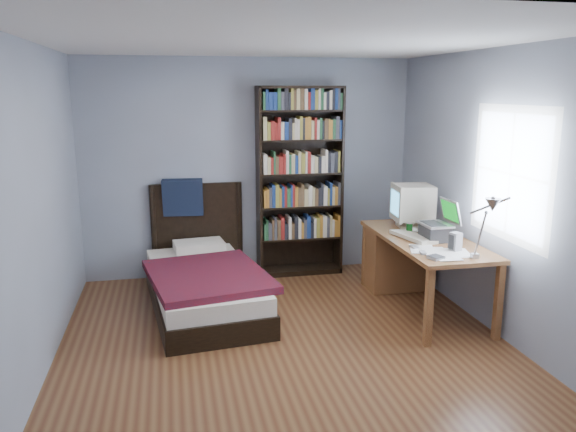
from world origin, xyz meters
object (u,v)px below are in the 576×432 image
at_px(keyboard, 413,237).
at_px(soda_can, 409,229).
at_px(bookshelf, 300,182).
at_px(bed, 203,280).
at_px(laptop, 436,229).
at_px(desk_lamp, 490,211).
at_px(speaker, 456,242).
at_px(desk, 405,255).
at_px(crt_monitor, 412,203).

distance_m(keyboard, soda_can, 0.18).
distance_m(bookshelf, bed, 1.66).
height_order(laptop, soda_can, laptop).
height_order(desk_lamp, speaker, desk_lamp).
height_order(desk, speaker, speaker).
bearing_deg(desk, soda_can, -107.96).
relative_size(speaker, soda_can, 1.51).
height_order(desk, bed, bed).
bearing_deg(soda_can, desk_lamp, -85.72).
xyz_separation_m(soda_can, bed, (-2.03, 0.39, -0.53)).
height_order(crt_monitor, bed, crt_monitor).
height_order(laptop, desk_lamp, desk_lamp).
height_order(desk, crt_monitor, crt_monitor).
height_order(desk_lamp, keyboard, desk_lamp).
relative_size(laptop, speaker, 2.39).
xyz_separation_m(crt_monitor, laptop, (0.01, -0.56, -0.14)).
relative_size(crt_monitor, keyboard, 0.89).
xyz_separation_m(desk_lamp, speaker, (0.07, 0.61, -0.41)).
bearing_deg(crt_monitor, laptop, -88.92).
xyz_separation_m(crt_monitor, desk_lamp, (-0.05, -1.54, 0.24)).
relative_size(desk, desk_lamp, 2.73).
distance_m(crt_monitor, speaker, 0.94).
bearing_deg(desk, laptop, -84.22).
height_order(speaker, soda_can, speaker).
xyz_separation_m(crt_monitor, bookshelf, (-0.99, 0.90, 0.11)).
xyz_separation_m(desk_lamp, soda_can, (-0.09, 1.25, -0.44)).
xyz_separation_m(crt_monitor, bed, (-2.18, 0.10, -0.73)).
distance_m(keyboard, bookshelf, 1.63).
relative_size(laptop, keyboard, 0.78).
height_order(laptop, keyboard, laptop).
xyz_separation_m(bookshelf, bed, (-1.19, -0.80, -0.84)).
relative_size(crt_monitor, soda_can, 4.12).
height_order(keyboard, speaker, speaker).
bearing_deg(bookshelf, speaker, -61.06).
xyz_separation_m(desk_lamp, keyboard, (-0.13, 1.07, -0.48)).
xyz_separation_m(desk, crt_monitor, (0.05, -0.01, 0.57)).
distance_m(laptop, soda_can, 0.32).
height_order(laptop, speaker, laptop).
height_order(speaker, bookshelf, bookshelf).
bearing_deg(bed, crt_monitor, -2.70).
xyz_separation_m(laptop, bed, (-2.19, 0.66, -0.58)).
bearing_deg(speaker, bookshelf, 101.77).
bearing_deg(laptop, crt_monitor, 91.08).
xyz_separation_m(speaker, soda_can, (-0.16, 0.63, -0.03)).
bearing_deg(soda_can, speaker, -75.64).
relative_size(crt_monitor, laptop, 1.14).
bearing_deg(desk, bookshelf, 136.53).
distance_m(desk_lamp, soda_can, 1.33).
distance_m(desk, desk_lamp, 1.74).
xyz_separation_m(laptop, desk_lamp, (-0.06, -0.98, 0.39)).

